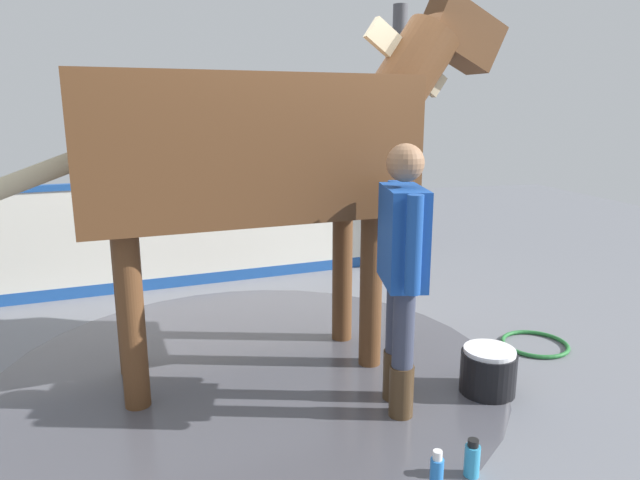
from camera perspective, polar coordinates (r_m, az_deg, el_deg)
ground_plane at (r=4.59m, az=-5.62°, el=-10.68°), size 16.00×16.00×0.02m
wet_patch at (r=4.25m, az=-6.77°, el=-12.60°), size 3.58×3.58×0.00m
barrier_wall at (r=6.09m, az=-12.21°, el=0.40°), size 0.67×4.52×1.14m
roof_post_near at (r=6.55m, az=7.71°, el=9.74°), size 0.16×0.16×2.93m
horse at (r=3.87m, az=-5.73°, el=9.30°), size 1.19×3.49×2.65m
handler at (r=3.40m, az=8.25°, el=-2.22°), size 0.66×0.30×1.65m
wash_bucket at (r=3.99m, az=16.58°, el=-12.50°), size 0.36×0.36×0.31m
bottle_shampoo at (r=3.19m, az=15.07°, el=-20.54°), size 0.08×0.08×0.20m
bottle_spray at (r=3.00m, az=11.65°, el=-22.27°), size 0.07×0.07×0.25m
hose_coil at (r=4.87m, az=20.83°, el=-9.75°), size 0.52×0.52×0.03m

